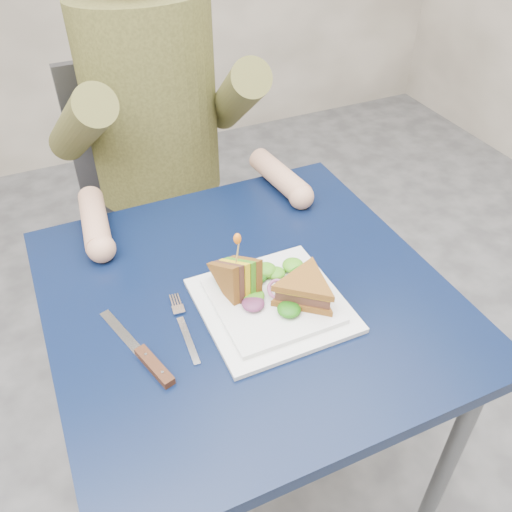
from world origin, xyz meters
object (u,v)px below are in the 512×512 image
table (248,321)px  diner (151,88)px  chair (156,193)px  plate (272,303)px  sandwich_flat (305,289)px  sandwich_upright (238,278)px  knife (148,359)px  fork (185,329)px

table → diner: 0.65m
chair → diner: (-0.00, -0.11, 0.37)m
plate → sandwich_flat: bearing=-24.4°
sandwich_upright → knife: sandwich_upright is taller
diner → sandwich_flat: size_ratio=4.02×
diner → fork: bearing=-102.6°
table → fork: fork is taller
table → sandwich_upright: size_ratio=5.79×
table → fork: 0.17m
plate → sandwich_flat: 0.07m
plate → knife: plate is taller
table → chair: bearing=90.0°
sandwich_flat → sandwich_upright: bearing=145.8°
sandwich_flat → knife: bearing=-178.8°
table → sandwich_flat: (0.08, -0.08, 0.12)m
table → fork: bearing=-163.0°
fork → table: bearing=17.0°
sandwich_upright → fork: (-0.12, -0.03, -0.05)m
sandwich_flat → sandwich_upright: 0.12m
plate → table: bearing=115.1°
table → fork: (-0.14, -0.04, 0.08)m
diner → sandwich_upright: 0.62m
diner → knife: size_ratio=3.43×
plate → knife: bearing=-172.8°
table → sandwich_upright: 0.14m
chair → sandwich_upright: (-0.02, -0.71, 0.24)m
chair → sandwich_flat: size_ratio=5.01×
fork → knife: bearing=-151.4°
sandwich_upright → knife: (-0.20, -0.08, -0.05)m
plate → fork: 0.17m
fork → sandwich_flat: bearing=-9.4°
chair → sandwich_flat: bearing=-84.1°
diner → sandwich_upright: bearing=-92.1°
diner → fork: size_ratio=4.15×
knife → diner: bearing=71.9°
diner → sandwich_flat: (0.08, -0.67, -0.14)m
diner → fork: diner is taller
plate → chair: bearing=92.0°
chair → diner: 0.39m
table → knife: knife is taller
plate → fork: plate is taller
table → chair: size_ratio=0.81×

